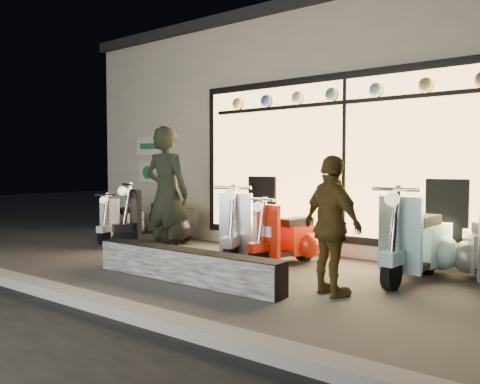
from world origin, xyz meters
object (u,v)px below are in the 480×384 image
Objects in this scene: graffiti_barrier at (185,265)px; scooter_red at (293,238)px; woman at (332,226)px; man at (167,194)px; scooter_silver at (248,229)px.

scooter_red reaches higher than graffiti_barrier.
graffiti_barrier is 1.81× the size of woman.
graffiti_barrier is at bearing -91.94° from scooter_red.
scooter_silver is at bearing -137.32° from man.
graffiti_barrier is 1.57m from man.
scooter_red is 0.66× the size of man.
scooter_red is at bearing -19.48° from woman.
man is 1.31× the size of woman.
man reaches higher than woman.
man reaches higher than scooter_red.
scooter_red is at bearing -156.44° from man.
graffiti_barrier is 1.88m from woman.
man is at bearing 144.32° from graffiti_barrier.
graffiti_barrier is 2.11× the size of scooter_red.
woman is at bearing 166.62° from man.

